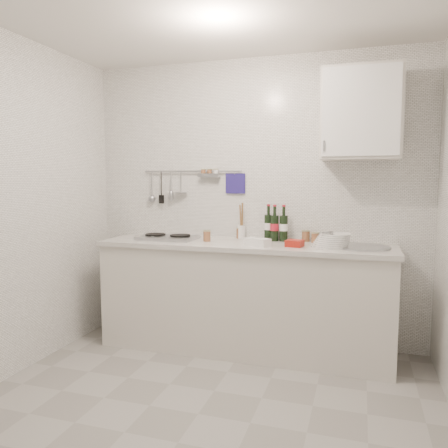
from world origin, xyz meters
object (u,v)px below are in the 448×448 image
at_px(wall_cabinet, 361,114).
at_px(plate_stack_hob, 159,237).
at_px(utensil_crock, 241,230).
at_px(plate_stack_sink, 332,240).
at_px(wine_bottles, 275,223).

height_order(wall_cabinet, plate_stack_hob, wall_cabinet).
bearing_deg(utensil_crock, plate_stack_hob, -160.38).
distance_m(wall_cabinet, plate_stack_hob, 1.97).
distance_m(plate_stack_sink, utensil_crock, 0.86).
bearing_deg(plate_stack_hob, wall_cabinet, 3.96).
distance_m(plate_stack_hob, plate_stack_sink, 1.51).
distance_m(wall_cabinet, plate_stack_sink, 1.01).
height_order(plate_stack_hob, wine_bottles, wine_bottles).
distance_m(wall_cabinet, utensil_crock, 1.38).
distance_m(wine_bottles, utensil_crock, 0.34).
bearing_deg(plate_stack_sink, utensil_crock, 160.47).
height_order(plate_stack_sink, utensil_crock, utensil_crock).
distance_m(plate_stack_hob, wine_bottles, 1.04).
relative_size(wall_cabinet, utensil_crock, 2.19).
xyz_separation_m(plate_stack_sink, wine_bottles, (-0.49, 0.22, 0.10)).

